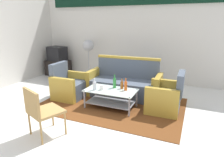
{
  "coord_description": "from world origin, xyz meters",
  "views": [
    {
      "loc": [
        1.78,
        -3.0,
        1.83
      ],
      "look_at": [
        0.17,
        0.78,
        0.65
      ],
      "focal_mm": 31.91,
      "sensor_mm": 36.0,
      "label": 1
    }
  ],
  "objects_px": {
    "television": "(57,54)",
    "wicker_chair": "(40,109)",
    "armchair_left": "(69,86)",
    "bottle_orange": "(126,86)",
    "coffee_table": "(111,96)",
    "bottle_green": "(115,83)",
    "bottle_brown": "(122,85)",
    "tv_stand": "(58,68)",
    "couch": "(125,84)",
    "pedestal_fan": "(88,48)",
    "armchair_right": "(165,98)",
    "bottle_clear": "(95,86)",
    "cup": "(101,88)"
  },
  "relations": [
    {
      "from": "armchair_right",
      "to": "bottle_orange",
      "type": "distance_m",
      "value": 0.87
    },
    {
      "from": "wicker_chair",
      "to": "armchair_right",
      "type": "bearing_deg",
      "value": 68.8
    },
    {
      "from": "bottle_green",
      "to": "couch",
      "type": "bearing_deg",
      "value": 88.1
    },
    {
      "from": "bottle_clear",
      "to": "tv_stand",
      "type": "relative_size",
      "value": 0.32
    },
    {
      "from": "bottle_green",
      "to": "television",
      "type": "bearing_deg",
      "value": 149.61
    },
    {
      "from": "bottle_green",
      "to": "coffee_table",
      "type": "bearing_deg",
      "value": -95.08
    },
    {
      "from": "armchair_left",
      "to": "coffee_table",
      "type": "distance_m",
      "value": 1.2
    },
    {
      "from": "armchair_right",
      "to": "bottle_brown",
      "type": "distance_m",
      "value": 0.96
    },
    {
      "from": "coffee_table",
      "to": "tv_stand",
      "type": "height_order",
      "value": "tv_stand"
    },
    {
      "from": "bottle_brown",
      "to": "television",
      "type": "distance_m",
      "value": 3.45
    },
    {
      "from": "television",
      "to": "wicker_chair",
      "type": "xyz_separation_m",
      "value": [
        2.25,
        -3.33,
        -0.27
      ]
    },
    {
      "from": "bottle_clear",
      "to": "wicker_chair",
      "type": "bearing_deg",
      "value": -100.52
    },
    {
      "from": "bottle_green",
      "to": "bottle_brown",
      "type": "height_order",
      "value": "bottle_green"
    },
    {
      "from": "tv_stand",
      "to": "bottle_brown",
      "type": "bearing_deg",
      "value": -28.88
    },
    {
      "from": "bottle_brown",
      "to": "armchair_right",
      "type": "bearing_deg",
      "value": 8.12
    },
    {
      "from": "bottle_brown",
      "to": "television",
      "type": "bearing_deg",
      "value": 151.08
    },
    {
      "from": "wicker_chair",
      "to": "bottle_orange",
      "type": "bearing_deg",
      "value": 83.28
    },
    {
      "from": "coffee_table",
      "to": "bottle_orange",
      "type": "xyz_separation_m",
      "value": [
        0.3,
        0.11,
        0.24
      ]
    },
    {
      "from": "wicker_chair",
      "to": "bottle_brown",
      "type": "bearing_deg",
      "value": 87.43
    },
    {
      "from": "armchair_right",
      "to": "cup",
      "type": "bearing_deg",
      "value": 105.49
    },
    {
      "from": "armchair_right",
      "to": "bottle_brown",
      "type": "bearing_deg",
      "value": 97.02
    },
    {
      "from": "bottle_orange",
      "to": "pedestal_fan",
      "type": "xyz_separation_m",
      "value": [
        -1.91,
        1.78,
        0.5
      ]
    },
    {
      "from": "tv_stand",
      "to": "couch",
      "type": "bearing_deg",
      "value": -20.17
    },
    {
      "from": "bottle_orange",
      "to": "cup",
      "type": "height_order",
      "value": "bottle_orange"
    },
    {
      "from": "coffee_table",
      "to": "bottle_green",
      "type": "xyz_separation_m",
      "value": [
        0.02,
        0.18,
        0.25
      ]
    },
    {
      "from": "bottle_green",
      "to": "pedestal_fan",
      "type": "bearing_deg",
      "value": 133.48
    },
    {
      "from": "couch",
      "to": "bottle_brown",
      "type": "relative_size",
      "value": 8.11
    },
    {
      "from": "coffee_table",
      "to": "bottle_orange",
      "type": "relative_size",
      "value": 4.07
    },
    {
      "from": "couch",
      "to": "television",
      "type": "height_order",
      "value": "television"
    },
    {
      "from": "bottle_orange",
      "to": "pedestal_fan",
      "type": "height_order",
      "value": "pedestal_fan"
    },
    {
      "from": "bottle_green",
      "to": "bottle_orange",
      "type": "bearing_deg",
      "value": -13.63
    },
    {
      "from": "couch",
      "to": "wicker_chair",
      "type": "relative_size",
      "value": 2.17
    },
    {
      "from": "coffee_table",
      "to": "armchair_left",
      "type": "bearing_deg",
      "value": 172.45
    },
    {
      "from": "couch",
      "to": "wicker_chair",
      "type": "height_order",
      "value": "couch"
    },
    {
      "from": "tv_stand",
      "to": "coffee_table",
      "type": "bearing_deg",
      "value": -33.06
    },
    {
      "from": "coffee_table",
      "to": "bottle_brown",
      "type": "relative_size",
      "value": 4.9
    },
    {
      "from": "bottle_orange",
      "to": "tv_stand",
      "type": "distance_m",
      "value": 3.58
    },
    {
      "from": "armchair_right",
      "to": "pedestal_fan",
      "type": "height_order",
      "value": "pedestal_fan"
    },
    {
      "from": "bottle_clear",
      "to": "bottle_brown",
      "type": "bearing_deg",
      "value": 31.25
    },
    {
      "from": "armchair_left",
      "to": "bottle_orange",
      "type": "distance_m",
      "value": 1.51
    },
    {
      "from": "tv_stand",
      "to": "television",
      "type": "distance_m",
      "value": 0.5
    },
    {
      "from": "bottle_green",
      "to": "bottle_clear",
      "type": "relative_size",
      "value": 1.15
    },
    {
      "from": "couch",
      "to": "television",
      "type": "distance_m",
      "value": 3.07
    },
    {
      "from": "cup",
      "to": "pedestal_fan",
      "type": "bearing_deg",
      "value": 125.83
    },
    {
      "from": "armchair_left",
      "to": "bottle_clear",
      "type": "bearing_deg",
      "value": 70.85
    },
    {
      "from": "bottle_clear",
      "to": "wicker_chair",
      "type": "xyz_separation_m",
      "value": [
        -0.25,
        -1.36,
        -0.01
      ]
    },
    {
      "from": "couch",
      "to": "armchair_left",
      "type": "relative_size",
      "value": 2.14
    },
    {
      "from": "television",
      "to": "bottle_green",
      "type": "bearing_deg",
      "value": 158.94
    },
    {
      "from": "coffee_table",
      "to": "bottle_orange",
      "type": "bearing_deg",
      "value": 19.3
    },
    {
      "from": "cup",
      "to": "bottle_clear",
      "type": "bearing_deg",
      "value": -158.21
    }
  ]
}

